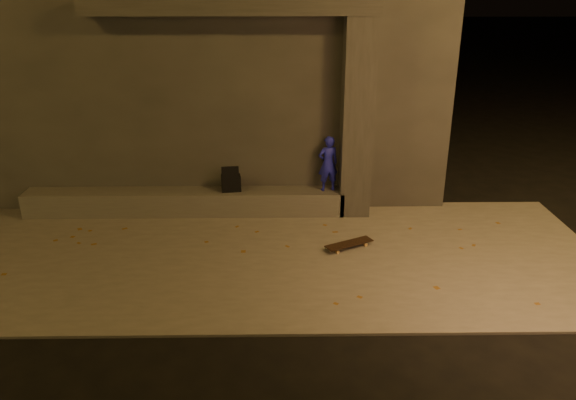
{
  "coord_description": "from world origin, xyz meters",
  "views": [
    {
      "loc": [
        0.31,
        -6.15,
        4.25
      ],
      "look_at": [
        0.43,
        2.0,
        0.99
      ],
      "focal_mm": 35.0,
      "sensor_mm": 36.0,
      "label": 1
    }
  ],
  "objects_px": {
    "skateboard": "(349,244)",
    "skateboarder": "(328,164)",
    "backpack": "(231,182)",
    "column": "(357,120)"
  },
  "relations": [
    {
      "from": "skateboarder",
      "to": "skateboard",
      "type": "bearing_deg",
      "value": 85.24
    },
    {
      "from": "skateboard",
      "to": "skateboarder",
      "type": "bearing_deg",
      "value": 71.71
    },
    {
      "from": "backpack",
      "to": "column",
      "type": "bearing_deg",
      "value": -7.68
    },
    {
      "from": "skateboarder",
      "to": "skateboard",
      "type": "relative_size",
      "value": 1.24
    },
    {
      "from": "skateboarder",
      "to": "backpack",
      "type": "relative_size",
      "value": 2.07
    },
    {
      "from": "column",
      "to": "backpack",
      "type": "bearing_deg",
      "value": 180.0
    },
    {
      "from": "skateboarder",
      "to": "backpack",
      "type": "bearing_deg",
      "value": -13.92
    },
    {
      "from": "skateboarder",
      "to": "skateboard",
      "type": "distance_m",
      "value": 1.8
    },
    {
      "from": "column",
      "to": "skateboarder",
      "type": "height_order",
      "value": "column"
    },
    {
      "from": "backpack",
      "to": "skateboarder",
      "type": "bearing_deg",
      "value": -7.68
    }
  ]
}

